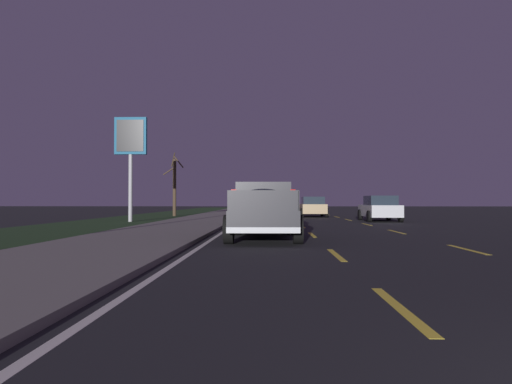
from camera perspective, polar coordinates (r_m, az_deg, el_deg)
The scene contains 10 objects.
ground at distance 28.98m, azimuth 8.32°, elevation -3.52°, with size 144.00×144.00×0.00m, color black.
sidewalk_shoulder at distance 29.10m, azimuth -6.44°, elevation -3.40°, with size 108.00×4.00×0.12m, color slate.
grass_verge at distance 30.23m, azimuth -15.88°, elevation -3.38°, with size 108.00×6.00×0.01m, color #1E3819.
lane_markings at distance 32.19m, azimuth 2.19°, elevation -3.28°, with size 108.31×7.04×0.01m.
pickup_truck at distance 15.22m, azimuth 0.91°, elevation -2.07°, with size 5.45×2.34×1.87m.
sedan_silver at distance 29.18m, azimuth 14.96°, elevation -1.94°, with size 4.43×2.06×1.54m.
sedan_tan at distance 35.88m, azimuth 6.97°, elevation -1.79°, with size 4.40×2.02×1.54m.
sedan_black at distance 22.55m, azimuth 0.70°, elevation -2.24°, with size 4.45×2.10×1.54m.
gas_price_sign at distance 28.51m, azimuth -15.17°, elevation 5.73°, with size 0.27×1.90×6.18m.
bare_tree_far at distance 38.02m, azimuth -10.00°, elevation 0.80°, with size 1.18×1.72×5.16m.
Camera 1 is at (-1.77, 3.24, 1.25)m, focal length 32.52 mm.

